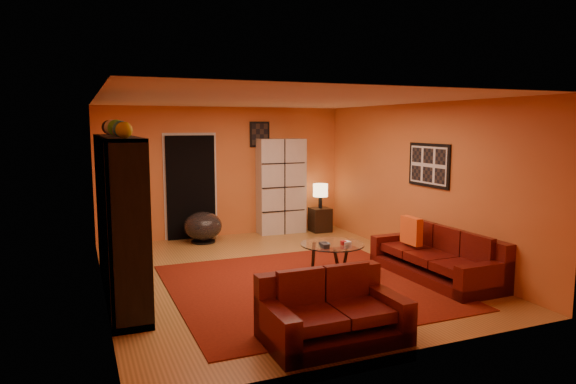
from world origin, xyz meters
name	(u,v)px	position (x,y,z in m)	size (l,w,h in m)	color
floor	(279,274)	(0.00, 0.00, 0.00)	(6.00, 6.00, 0.00)	#9B6930
ceiling	(279,100)	(0.00, 0.00, 2.60)	(6.00, 6.00, 0.00)	white
wall_back	(225,172)	(0.00, 3.00, 1.30)	(6.00, 6.00, 0.00)	orange
wall_front	(394,225)	(0.00, -3.00, 1.30)	(6.00, 6.00, 0.00)	orange
wall_left	(100,198)	(-2.50, 0.00, 1.30)	(6.00, 6.00, 0.00)	orange
wall_right	(418,182)	(2.50, 0.00, 1.30)	(6.00, 6.00, 0.00)	orange
rug	(304,286)	(0.10, -0.70, 0.01)	(3.60, 3.60, 0.01)	#5A130A
doorway	(191,187)	(-0.70, 2.96, 1.02)	(0.95, 0.10, 2.04)	black
wall_art_right	(429,165)	(2.48, -0.30, 1.60)	(0.03, 1.00, 0.70)	black
wall_art_back	(260,134)	(0.75, 2.98, 2.05)	(0.42, 0.03, 0.52)	black
entertainment_unit	(119,216)	(-2.27, 0.00, 1.05)	(0.45, 3.00, 2.10)	black
tv	(124,222)	(-2.23, -0.07, 0.98)	(0.12, 0.89, 0.51)	black
sofa	(440,258)	(2.14, -1.07, 0.29)	(0.90, 2.15, 0.85)	#490B09
loveseat	(330,312)	(-0.37, -2.42, 0.29)	(1.46, 0.88, 0.85)	#490B09
throw_pillow	(411,231)	(1.95, -0.61, 0.63)	(0.12, 0.42, 0.42)	#FE5E1C
coffee_table	(332,247)	(0.71, -0.38, 0.44)	(0.95, 0.95, 0.48)	silver
storage_cabinet	(281,186)	(1.15, 2.80, 0.98)	(0.98, 0.44, 1.96)	silver
bowl_chair	(203,226)	(-0.58, 2.50, 0.31)	(0.72, 0.72, 0.59)	black
side_table	(320,220)	(1.95, 2.57, 0.25)	(0.40, 0.40, 0.50)	black
table_lamp	(320,191)	(1.95, 2.57, 0.87)	(0.31, 0.31, 0.52)	black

